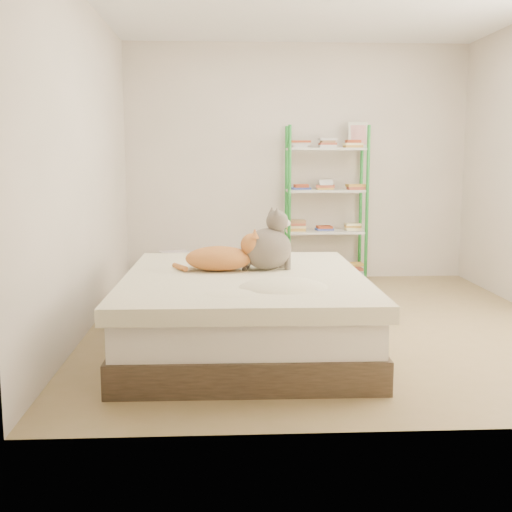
{
  "coord_description": "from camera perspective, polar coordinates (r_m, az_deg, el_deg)",
  "views": [
    {
      "loc": [
        -0.83,
        -5.1,
        1.36
      ],
      "look_at": [
        -0.58,
        -0.31,
        0.62
      ],
      "focal_mm": 45.0,
      "sensor_mm": 36.0,
      "label": 1
    }
  ],
  "objects": [
    {
      "name": "room",
      "position": [
        5.17,
        6.34,
        8.05
      ],
      "size": [
        3.81,
        4.21,
        2.61
      ],
      "color": "#9A8057",
      "rests_on": "ground"
    },
    {
      "name": "bed",
      "position": [
        4.62,
        -1.05,
        -4.89
      ],
      "size": [
        1.71,
        2.12,
        0.54
      ],
      "rotation": [
        0.0,
        0.0,
        -0.01
      ],
      "color": "brown",
      "rests_on": "ground"
    },
    {
      "name": "orange_cat",
      "position": [
        4.68,
        -3.34,
        0.06
      ],
      "size": [
        0.58,
        0.33,
        0.23
      ],
      "primitive_type": null,
      "rotation": [
        0.0,
        0.0,
        -0.03
      ],
      "color": "#C26429",
      "rests_on": "bed"
    },
    {
      "name": "grey_cat",
      "position": [
        4.71,
        1.03,
        1.45
      ],
      "size": [
        0.47,
        0.43,
        0.45
      ],
      "primitive_type": null,
      "rotation": [
        0.0,
        0.0,
        1.88
      ],
      "color": "gray",
      "rests_on": "bed"
    },
    {
      "name": "shelf_unit",
      "position": [
        7.09,
        6.28,
        4.39
      ],
      "size": [
        0.9,
        0.36,
        1.74
      ],
      "color": "#278D33",
      "rests_on": "ground"
    },
    {
      "name": "cardboard_box",
      "position": [
        5.78,
        2.7,
        -2.92
      ],
      "size": [
        0.68,
        0.72,
        0.43
      ],
      "rotation": [
        0.0,
        0.0,
        -0.55
      ],
      "color": "#996146",
      "rests_on": "ground"
    },
    {
      "name": "white_bin",
      "position": [
        7.07,
        -7.18,
        -0.97
      ],
      "size": [
        0.37,
        0.34,
        0.34
      ],
      "rotation": [
        0.0,
        0.0,
        0.31
      ],
      "color": "silver",
      "rests_on": "ground"
    }
  ]
}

